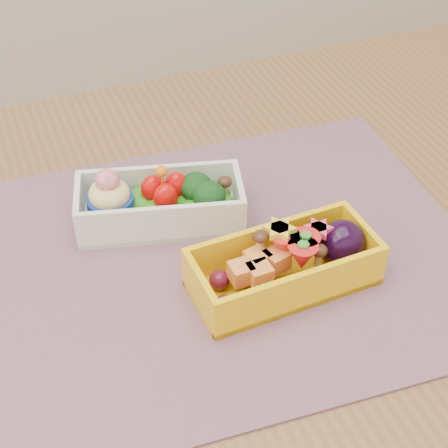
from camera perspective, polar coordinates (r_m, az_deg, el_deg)
name	(u,v)px	position (r m, az deg, el deg)	size (l,w,h in m)	color
table	(195,363)	(0.72, -2.38, -11.31)	(1.20, 0.80, 0.75)	brown
placemat	(219,259)	(0.68, -0.44, -2.89)	(0.49, 0.38, 0.00)	#895E67
bento_white	(159,203)	(0.71, -5.32, 1.72)	(0.18, 0.11, 0.07)	silver
bento_yellow	(288,264)	(0.64, 5.25, -3.27)	(0.17, 0.08, 0.06)	yellow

